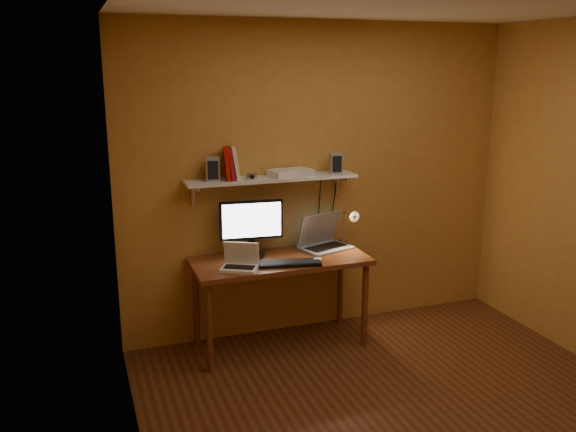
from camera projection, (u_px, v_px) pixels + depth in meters
name	position (u px, v px, depth m)	size (l,w,h in m)	color
room	(422.00, 226.00, 3.68)	(3.44, 3.24, 2.64)	#5A3217
desk	(280.00, 269.00, 4.85)	(1.40, 0.60, 0.75)	brown
wall_shelf	(272.00, 179.00, 4.86)	(1.40, 0.25, 0.21)	silver
monitor	(251.00, 225.00, 4.83)	(0.51, 0.24, 0.46)	black
laptop	(323.00, 239.00, 5.10)	(0.48, 0.41, 0.30)	gray
netbook	(240.00, 261.00, 4.59)	(0.33, 0.30, 0.20)	white
keyboard	(290.00, 263.00, 4.68)	(0.47, 0.16, 0.03)	black
mouse	(317.00, 260.00, 4.75)	(0.09, 0.06, 0.03)	white
desk_lamp	(349.00, 222.00, 5.11)	(0.09, 0.23, 0.38)	silver
speaker_left	(213.00, 169.00, 4.68)	(0.10, 0.10, 0.18)	gray
speaker_right	(336.00, 163.00, 5.01)	(0.09, 0.09, 0.17)	gray
books	(231.00, 164.00, 4.72)	(0.16, 0.18, 0.25)	#C50E00
shelf_camera	(251.00, 176.00, 4.72)	(0.10, 0.05, 0.06)	silver
router	(291.00, 173.00, 4.88)	(0.33, 0.22, 0.05)	white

